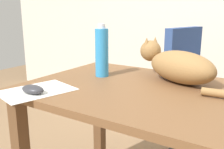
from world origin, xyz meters
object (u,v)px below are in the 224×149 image
(cat, at_px, (177,65))
(computer_mouse, at_px, (33,89))
(office_chair, at_px, (197,108))
(water_bottle, at_px, (102,52))

(cat, distance_m, computer_mouse, 0.67)
(computer_mouse, bearing_deg, office_chair, 67.56)
(office_chair, bearing_deg, water_bottle, -119.37)
(office_chair, xyz_separation_m, computer_mouse, (-0.42, -1.02, 0.33))
(cat, xyz_separation_m, water_bottle, (-0.36, -0.11, 0.05))
(office_chair, distance_m, water_bottle, 0.83)
(computer_mouse, xyz_separation_m, water_bottle, (0.07, 0.40, 0.11))
(cat, bearing_deg, computer_mouse, -130.90)
(cat, relative_size, computer_mouse, 5.14)
(cat, bearing_deg, water_bottle, -163.85)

